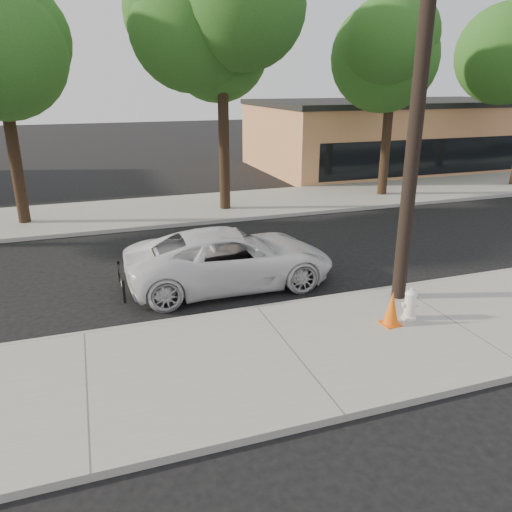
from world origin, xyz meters
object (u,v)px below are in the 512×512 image
object	(u,v)px
utility_pole	(417,111)
traffic_cone	(392,309)
police_cruiser	(231,258)
fire_hydrant	(410,305)

from	to	relation	value
utility_pole	traffic_cone	distance (m)	4.48
police_cruiser	fire_hydrant	size ratio (longest dim) A/B	7.97
police_cruiser	traffic_cone	bearing A→B (deg)	-144.04
fire_hydrant	traffic_cone	size ratio (longest dim) A/B	0.90
fire_hydrant	traffic_cone	xyz separation A→B (m)	(-0.57, -0.11, 0.04)
utility_pole	fire_hydrant	world-z (taller)	utility_pole
police_cruiser	traffic_cone	distance (m)	4.59
fire_hydrant	traffic_cone	distance (m)	0.58
police_cruiser	traffic_cone	size ratio (longest dim) A/B	7.16
utility_pole	fire_hydrant	xyz separation A→B (m)	(-0.49, -1.14, -4.21)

